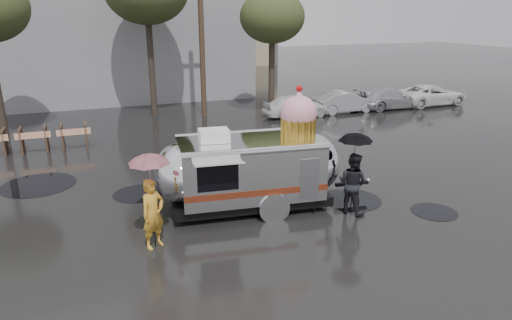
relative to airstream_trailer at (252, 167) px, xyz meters
name	(u,v)px	position (x,y,z in m)	size (l,w,h in m)	color
ground	(251,237)	(-0.66, -1.69, -1.24)	(120.00, 120.00, 0.00)	black
puddles	(182,212)	(-1.98, 0.38, -1.23)	(12.54, 11.28, 0.01)	black
utility_pole	(201,27)	(1.84, 12.31, 3.38)	(1.60, 0.28, 9.00)	#473323
tree_right	(272,18)	(5.34, 11.31, 3.82)	(3.36, 3.36, 6.42)	#382D26
barricade_row	(34,139)	(-6.21, 8.28, -0.71)	(4.30, 0.80, 1.00)	#473323
parked_cars	(372,98)	(11.12, 10.31, -0.52)	(13.20, 1.90, 1.50)	silver
airstream_trailer	(252,167)	(0.00, 0.00, 0.00)	(6.51, 2.70, 3.52)	silver
person_left	(153,214)	(-2.97, -1.32, -0.39)	(0.61, 0.41, 1.70)	gold
umbrella_pink	(150,170)	(-2.97, -1.32, 0.71)	(1.17, 1.17, 2.35)	#D1818D
person_right	(352,183)	(2.44, -1.33, -0.37)	(0.84, 0.46, 1.74)	black
umbrella_black	(355,146)	(2.44, -1.33, 0.70)	(1.14, 1.14, 2.33)	black
tripod	(317,183)	(1.61, -0.84, -0.40)	(0.58, 0.57, 1.44)	black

